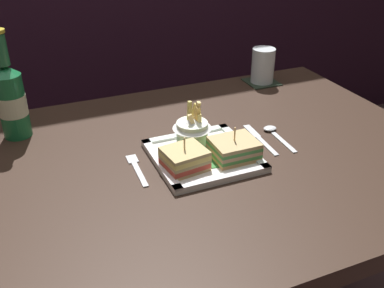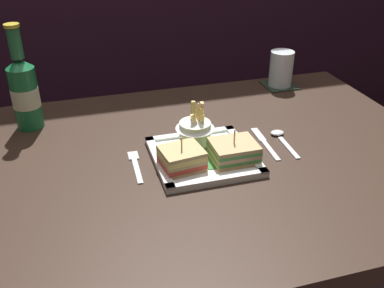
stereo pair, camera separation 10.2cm
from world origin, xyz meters
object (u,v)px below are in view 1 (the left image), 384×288
dining_table (181,198)px  water_glass (263,68)px  sandwich_half_left (185,159)px  fries_cup (192,128)px  beer_bottle (11,99)px  spoon (274,132)px  knife (259,138)px  sandwich_half_right (234,149)px  square_plate (203,156)px  fork (137,168)px

dining_table → water_glass: (0.43, 0.35, 0.16)m
sandwich_half_left → fries_cup: fries_cup is taller
beer_bottle → spoon: bearing=-22.3°
water_glass → knife: size_ratio=0.66×
sandwich_half_left → water_glass: bearing=42.7°
sandwich_half_right → fries_cup: 0.12m
spoon → square_plate: bearing=-169.3°
square_plate → beer_bottle: size_ratio=0.84×
dining_table → knife: size_ratio=7.70×
sandwich_half_right → knife: bearing=32.4°
beer_bottle → fork: beer_bottle is taller
sandwich_half_right → knife: 0.13m
knife → beer_bottle: bearing=155.4°
square_plate → fork: 0.16m
fork → spoon: bearing=3.5°
spoon → fries_cup: bearing=173.9°
square_plate → sandwich_half_left: sandwich_half_left is taller
knife → sandwich_half_right: bearing=-147.6°
dining_table → fries_cup: bearing=44.4°
square_plate → knife: square_plate is taller
beer_bottle → spoon: beer_bottle is taller
square_plate → knife: bearing=11.1°
square_plate → knife: 0.17m
square_plate → sandwich_half_right: 0.08m
sandwich_half_right → beer_bottle: beer_bottle is taller
square_plate → sandwich_half_right: (0.06, -0.04, 0.03)m
fork → spoon: size_ratio=0.99×
dining_table → beer_bottle: bearing=141.2°
fries_cup → sandwich_half_right: bearing=-58.6°
square_plate → beer_bottle: beer_bottle is taller
sandwich_half_right → square_plate: bearing=149.4°
dining_table → fork: bearing=179.1°
knife → fork: bearing=-177.3°
fries_cup → spoon: bearing=-6.1°
sandwich_half_left → spoon: (0.28, 0.08, -0.03)m
fork → fries_cup: bearing=16.6°
sandwich_half_right → dining_table: bearing=154.6°
sandwich_half_right → fries_cup: bearing=121.4°
sandwich_half_left → sandwich_half_right: (0.12, -0.00, -0.00)m
fries_cup → fork: fries_cup is taller
sandwich_half_right → water_glass: 0.51m
square_plate → spoon: (0.22, 0.04, -0.00)m
dining_table → square_plate: (0.05, -0.02, 0.12)m
beer_bottle → knife: beer_bottle is taller
spoon → beer_bottle: bearing=157.7°
square_plate → water_glass: size_ratio=2.08×
dining_table → spoon: bearing=5.3°
water_glass → spoon: bearing=-115.8°
fries_cup → beer_bottle: 0.45m
dining_table → fork: fork is taller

